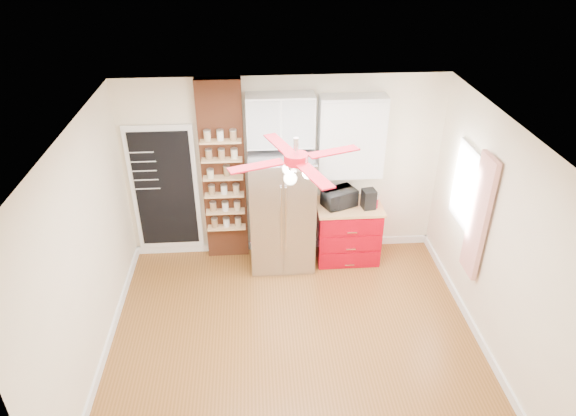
{
  "coord_description": "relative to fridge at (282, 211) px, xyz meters",
  "views": [
    {
      "loc": [
        -0.41,
        -4.59,
        4.55
      ],
      "look_at": [
        -0.01,
        0.9,
        1.34
      ],
      "focal_mm": 32.0,
      "sensor_mm": 36.0,
      "label": 1
    }
  ],
  "objects": [
    {
      "name": "coffee_maker",
      "position": [
        1.22,
        -0.04,
        0.17
      ],
      "size": [
        0.2,
        0.21,
        0.28
      ],
      "primitive_type": "cube",
      "rotation": [
        0.0,
        0.0,
        0.17
      ],
      "color": "black",
      "rests_on": "red_cabinet"
    },
    {
      "name": "curtain",
      "position": [
        2.23,
        -1.28,
        0.57
      ],
      "size": [
        0.06,
        0.4,
        1.55
      ],
      "primitive_type": "cube",
      "color": "red",
      "rests_on": "wall_right"
    },
    {
      "name": "wall_left",
      "position": [
        -2.2,
        -1.63,
        0.48
      ],
      "size": [
        0.02,
        4.0,
        2.7
      ],
      "primitive_type": "cube",
      "color": "beige",
      "rests_on": "floor"
    },
    {
      "name": "brick_pillar",
      "position": [
        -0.8,
        0.29,
        0.48
      ],
      "size": [
        0.6,
        0.16,
        2.7
      ],
      "primitive_type": "cube",
      "color": "brown",
      "rests_on": "floor"
    },
    {
      "name": "upper_glass_cabinet",
      "position": [
        0.0,
        0.2,
        1.27
      ],
      "size": [
        0.9,
        0.35,
        0.7
      ],
      "primitive_type": "cube",
      "color": "white",
      "rests_on": "wall_back"
    },
    {
      "name": "toaster_oven",
      "position": [
        0.82,
        0.05,
        0.15
      ],
      "size": [
        0.54,
        0.47,
        0.25
      ],
      "primitive_type": "imported",
      "rotation": [
        0.0,
        0.0,
        0.42
      ],
      "color": "black",
      "rests_on": "red_cabinet"
    },
    {
      "name": "window",
      "position": [
        2.28,
        -0.73,
        0.68
      ],
      "size": [
        0.04,
        0.75,
        1.05
      ],
      "primitive_type": "cube",
      "color": "white",
      "rests_on": "wall_right"
    },
    {
      "name": "wall_right",
      "position": [
        2.3,
        -1.63,
        0.48
      ],
      "size": [
        0.02,
        4.0,
        2.7
      ],
      "primitive_type": "cube",
      "color": "beige",
      "rests_on": "floor"
    },
    {
      "name": "chalkboard",
      "position": [
        -1.65,
        0.33,
        0.23
      ],
      "size": [
        0.95,
        0.05,
        1.95
      ],
      "color": "white",
      "rests_on": "wall_back"
    },
    {
      "name": "wall_front",
      "position": [
        0.05,
        -3.63,
        0.48
      ],
      "size": [
        4.5,
        0.02,
        2.7
      ],
      "primitive_type": "cube",
      "color": "beige",
      "rests_on": "floor"
    },
    {
      "name": "ceiling",
      "position": [
        0.05,
        -1.63,
        1.83
      ],
      "size": [
        4.5,
        4.5,
        0.0
      ],
      "primitive_type": "plane",
      "color": "white",
      "rests_on": "wall_back"
    },
    {
      "name": "canister_left",
      "position": [
        1.31,
        -0.04,
        0.1
      ],
      "size": [
        0.11,
        0.11,
        0.14
      ],
      "primitive_type": "cylinder",
      "rotation": [
        0.0,
        0.0,
        -0.2
      ],
      "color": "#A7091F",
      "rests_on": "red_cabinet"
    },
    {
      "name": "ceiling_fan",
      "position": [
        0.05,
        -1.63,
        1.55
      ],
      "size": [
        1.4,
        1.4,
        0.44
      ],
      "color": "silver",
      "rests_on": "ceiling"
    },
    {
      "name": "wall_back",
      "position": [
        0.05,
        0.37,
        0.48
      ],
      "size": [
        4.5,
        0.02,
        2.7
      ],
      "primitive_type": "cube",
      "color": "beige",
      "rests_on": "floor"
    },
    {
      "name": "pantry_jar_oats",
      "position": [
        -0.97,
        0.13,
        0.56
      ],
      "size": [
        0.1,
        0.1,
        0.12
      ],
      "primitive_type": "cylinder",
      "rotation": [
        0.0,
        0.0,
        -0.02
      ],
      "color": "beige",
      "rests_on": "brick_pillar"
    },
    {
      "name": "red_cabinet",
      "position": [
        0.97,
        0.05,
        -0.42
      ],
      "size": [
        0.94,
        0.64,
        0.9
      ],
      "color": "#A40010",
      "rests_on": "floor"
    },
    {
      "name": "upper_shelf_unit",
      "position": [
        0.97,
        0.22,
        1.0
      ],
      "size": [
        0.9,
        0.3,
        1.15
      ],
      "primitive_type": "cube",
      "color": "white",
      "rests_on": "wall_back"
    },
    {
      "name": "floor",
      "position": [
        0.05,
        -1.63,
        -0.88
      ],
      "size": [
        4.5,
        4.5,
        0.0
      ],
      "primitive_type": "plane",
      "color": "brown",
      "rests_on": "ground"
    },
    {
      "name": "canister_right",
      "position": [
        1.34,
        0.05,
        0.1
      ],
      "size": [
        0.12,
        0.12,
        0.14
      ],
      "primitive_type": "cylinder",
      "rotation": [
        0.0,
        0.0,
        -0.41
      ],
      "color": "#AF090C",
      "rests_on": "red_cabinet"
    },
    {
      "name": "pantry_jar_beans",
      "position": [
        -0.75,
        0.18,
        0.57
      ],
      "size": [
        0.11,
        0.11,
        0.14
      ],
      "primitive_type": "cylinder",
      "rotation": [
        0.0,
        0.0,
        -0.25
      ],
      "color": "brown",
      "rests_on": "brick_pillar"
    },
    {
      "name": "fridge",
      "position": [
        0.0,
        0.0,
        0.0
      ],
      "size": [
        0.9,
        0.7,
        1.75
      ],
      "primitive_type": "cube",
      "color": "silver",
      "rests_on": "floor"
    }
  ]
}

